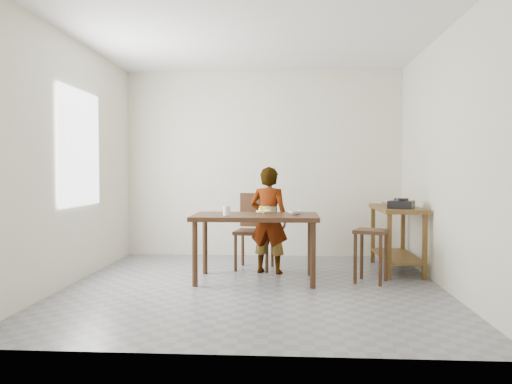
# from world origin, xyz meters

# --- Properties ---
(floor) EXTENTS (4.00, 4.00, 0.04)m
(floor) POSITION_xyz_m (0.00, 0.00, -0.02)
(floor) COLOR slate
(floor) RESTS_ON ground
(ceiling) EXTENTS (4.00, 4.00, 0.04)m
(ceiling) POSITION_xyz_m (0.00, 0.00, 2.72)
(ceiling) COLOR white
(ceiling) RESTS_ON wall_back
(wall_back) EXTENTS (4.00, 0.04, 2.70)m
(wall_back) POSITION_xyz_m (0.00, 2.02, 1.35)
(wall_back) COLOR beige
(wall_back) RESTS_ON ground
(wall_front) EXTENTS (4.00, 0.04, 2.70)m
(wall_front) POSITION_xyz_m (0.00, -2.02, 1.35)
(wall_front) COLOR beige
(wall_front) RESTS_ON ground
(wall_left) EXTENTS (0.04, 4.00, 2.70)m
(wall_left) POSITION_xyz_m (-2.02, 0.00, 1.35)
(wall_left) COLOR beige
(wall_left) RESTS_ON ground
(wall_right) EXTENTS (0.04, 4.00, 2.70)m
(wall_right) POSITION_xyz_m (2.02, 0.00, 1.35)
(wall_right) COLOR beige
(wall_right) RESTS_ON ground
(window_pane) EXTENTS (0.02, 1.10, 1.30)m
(window_pane) POSITION_xyz_m (-1.97, 0.20, 1.50)
(window_pane) COLOR white
(window_pane) RESTS_ON wall_left
(dining_table) EXTENTS (1.40, 0.80, 0.75)m
(dining_table) POSITION_xyz_m (0.00, 0.30, 0.38)
(dining_table) COLOR #382112
(dining_table) RESTS_ON floor
(prep_counter) EXTENTS (0.50, 1.20, 0.80)m
(prep_counter) POSITION_xyz_m (1.72, 1.00, 0.40)
(prep_counter) COLOR brown
(prep_counter) RESTS_ON floor
(child) EXTENTS (0.54, 0.42, 1.29)m
(child) POSITION_xyz_m (0.14, 0.74, 0.65)
(child) COLOR white
(child) RESTS_ON floor
(dining_chair) EXTENTS (0.52, 0.52, 0.95)m
(dining_chair) POSITION_xyz_m (-0.06, 0.98, 0.48)
(dining_chair) COLOR #382112
(dining_chair) RESTS_ON floor
(stool) EXTENTS (0.44, 0.44, 0.59)m
(stool) POSITION_xyz_m (1.29, 0.29, 0.30)
(stool) COLOR #382112
(stool) RESTS_ON floor
(glass_tumbler) EXTENTS (0.10, 0.10, 0.10)m
(glass_tumbler) POSITION_xyz_m (-0.31, 0.19, 0.80)
(glass_tumbler) COLOR white
(glass_tumbler) RESTS_ON dining_table
(small_bowl) EXTENTS (0.19, 0.19, 0.05)m
(small_bowl) POSITION_xyz_m (0.44, 0.32, 0.77)
(small_bowl) COLOR silver
(small_bowl) RESTS_ON dining_table
(banana) EXTENTS (0.18, 0.14, 0.06)m
(banana) POSITION_xyz_m (0.08, 0.43, 0.78)
(banana) COLOR #E8C24F
(banana) RESTS_ON dining_table
(serving_bowl) EXTENTS (0.25, 0.25, 0.06)m
(serving_bowl) POSITION_xyz_m (1.69, 1.29, 0.83)
(serving_bowl) COLOR silver
(serving_bowl) RESTS_ON prep_counter
(gas_burner) EXTENTS (0.36, 0.36, 0.09)m
(gas_burner) POSITION_xyz_m (1.70, 0.66, 0.85)
(gas_burner) COLOR black
(gas_burner) RESTS_ON prep_counter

